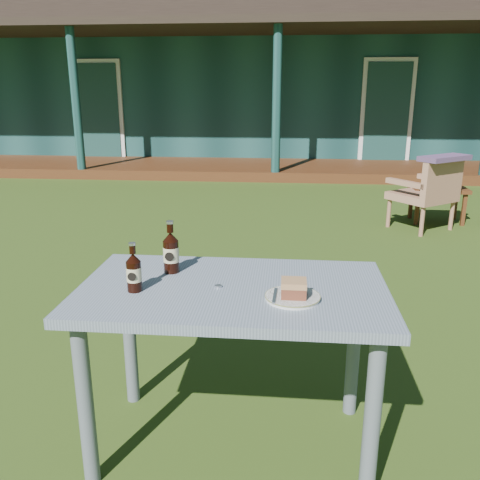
# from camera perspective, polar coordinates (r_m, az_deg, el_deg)

# --- Properties ---
(ground) EXTENTS (80.00, 80.00, 0.00)m
(ground) POSITION_cam_1_polar(r_m,az_deg,el_deg) (3.73, 1.89, -6.38)
(ground) COLOR #334916
(pavilion) EXTENTS (15.80, 8.30, 3.45)m
(pavilion) POSITION_cam_1_polar(r_m,az_deg,el_deg) (12.82, 4.70, 17.25)
(pavilion) COLOR #173D3B
(pavilion) RESTS_ON ground
(tree_mid) EXTENTS (0.28, 0.28, 9.50)m
(tree_mid) POSITION_cam_1_polar(r_m,az_deg,el_deg) (22.35, 13.81, 24.67)
(tree_mid) COLOR brown
(tree_mid) RESTS_ON ground
(cafe_table) EXTENTS (1.20, 0.70, 0.72)m
(cafe_table) POSITION_cam_1_polar(r_m,az_deg,el_deg) (2.02, -0.81, -7.90)
(cafe_table) COLOR slate
(cafe_table) RESTS_ON ground
(plate) EXTENTS (0.20, 0.20, 0.01)m
(plate) POSITION_cam_1_polar(r_m,az_deg,el_deg) (1.88, 5.93, -6.38)
(plate) COLOR silver
(plate) RESTS_ON cafe_table
(cake_slice) EXTENTS (0.09, 0.09, 0.06)m
(cake_slice) POSITION_cam_1_polar(r_m,az_deg,el_deg) (1.86, 6.05, -5.39)
(cake_slice) COLOR brown
(cake_slice) RESTS_ON plate
(fork) EXTENTS (0.02, 0.14, 0.00)m
(fork) POSITION_cam_1_polar(r_m,az_deg,el_deg) (1.87, 3.93, -6.22)
(fork) COLOR silver
(fork) RESTS_ON plate
(cola_bottle_near) EXTENTS (0.07, 0.07, 0.22)m
(cola_bottle_near) POSITION_cam_1_polar(r_m,az_deg,el_deg) (2.13, -7.76, -1.34)
(cola_bottle_near) COLOR black
(cola_bottle_near) RESTS_ON cafe_table
(cola_bottle_far) EXTENTS (0.06, 0.06, 0.19)m
(cola_bottle_far) POSITION_cam_1_polar(r_m,az_deg,el_deg) (1.96, -11.83, -3.53)
(cola_bottle_far) COLOR black
(cola_bottle_far) RESTS_ON cafe_table
(bottle_cap) EXTENTS (0.03, 0.03, 0.01)m
(bottle_cap) POSITION_cam_1_polar(r_m,az_deg,el_deg) (1.98, -2.45, -5.21)
(bottle_cap) COLOR silver
(bottle_cap) RESTS_ON cafe_table
(armchair_left) EXTENTS (0.77, 0.76, 0.76)m
(armchair_left) POSITION_cam_1_polar(r_m,az_deg,el_deg) (5.72, 20.39, 5.23)
(armchair_left) COLOR #9E6A4F
(armchair_left) RESTS_ON ground
(floral_throw) EXTENTS (0.60, 0.53, 0.05)m
(floral_throw) POSITION_cam_1_polar(r_m,az_deg,el_deg) (5.58, 22.01, 8.54)
(floral_throw) COLOR #563D61
(floral_throw) RESTS_ON armchair_left
(side_table) EXTENTS (0.60, 0.40, 0.40)m
(side_table) POSITION_cam_1_polar(r_m,az_deg,el_deg) (6.14, 21.36, 5.00)
(side_table) COLOR #4B2612
(side_table) RESTS_ON ground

